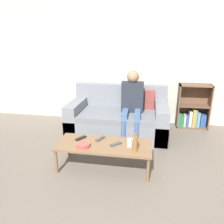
{
  "coord_description": "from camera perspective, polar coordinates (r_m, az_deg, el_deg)",
  "views": [
    {
      "loc": [
        0.46,
        -1.82,
        1.7
      ],
      "look_at": [
        -0.08,
        1.37,
        0.62
      ],
      "focal_mm": 35.0,
      "sensor_mm": 36.0,
      "label": 1
    }
  ],
  "objects": [
    {
      "name": "tv_remote_2",
      "position": [
        3.13,
        -8.13,
        -6.77
      ],
      "size": [
        0.13,
        0.17,
        0.02
      ],
      "rotation": [
        0.0,
        0.0,
        -0.57
      ],
      "color": "black",
      "rests_on": "coffee_table"
    },
    {
      "name": "tv_remote_0",
      "position": [
        3.09,
        -3.09,
        -6.95
      ],
      "size": [
        0.12,
        0.17,
        0.02
      ],
      "rotation": [
        0.0,
        0.0,
        -0.45
      ],
      "color": "#47474C",
      "rests_on": "coffee_table"
    },
    {
      "name": "tv_remote_1",
      "position": [
        2.94,
        1.04,
        -8.38
      ],
      "size": [
        0.16,
        0.15,
        0.02
      ],
      "rotation": [
        0.0,
        0.0,
        -0.81
      ],
      "color": "#47474C",
      "rests_on": "coffee_table"
    },
    {
      "name": "bookshelf",
      "position": [
        4.68,
        20.29,
        0.25
      ],
      "size": [
        0.61,
        0.28,
        0.87
      ],
      "color": "brown",
      "rests_on": "ground_plane"
    },
    {
      "name": "person_adult",
      "position": [
        3.88,
        5.28,
        3.28
      ],
      "size": [
        0.39,
        0.67,
        1.19
      ],
      "rotation": [
        0.0,
        0.0,
        0.03
      ],
      "color": "#476693",
      "rests_on": "ground_plane"
    },
    {
      "name": "snack_bowl",
      "position": [
        2.91,
        -7.54,
        -8.59
      ],
      "size": [
        0.18,
        0.18,
        0.05
      ],
      "color": "#DB4C47",
      "rests_on": "coffee_table"
    },
    {
      "name": "wall_back",
      "position": [
        4.58,
        3.9,
        13.4
      ],
      "size": [
        12.0,
        0.06,
        2.6
      ],
      "color": "beige",
      "rests_on": "ground_plane"
    },
    {
      "name": "coffee_table",
      "position": [
        2.98,
        -2.12,
        -8.89
      ],
      "size": [
        1.28,
        0.53,
        0.36
      ],
      "color": "brown",
      "rests_on": "ground_plane"
    },
    {
      "name": "bottle",
      "position": [
        2.76,
        6.03,
        -8.2
      ],
      "size": [
        0.06,
        0.06,
        0.24
      ],
      "color": "olive",
      "rests_on": "coffee_table"
    },
    {
      "name": "couch",
      "position": [
        4.11,
        1.71,
        -1.65
      ],
      "size": [
        1.79,
        0.97,
        0.87
      ],
      "color": "gray",
      "rests_on": "ground_plane"
    },
    {
      "name": "ground_plane",
      "position": [
        2.53,
        -3.78,
        -23.83
      ],
      "size": [
        22.0,
        22.0,
        0.0
      ],
      "primitive_type": "plane",
      "color": "#70665B"
    },
    {
      "name": "cup_near",
      "position": [
        2.89,
        4.69,
        -7.97
      ],
      "size": [
        0.08,
        0.08,
        0.11
      ],
      "color": "silver",
      "rests_on": "coffee_table"
    }
  ]
}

